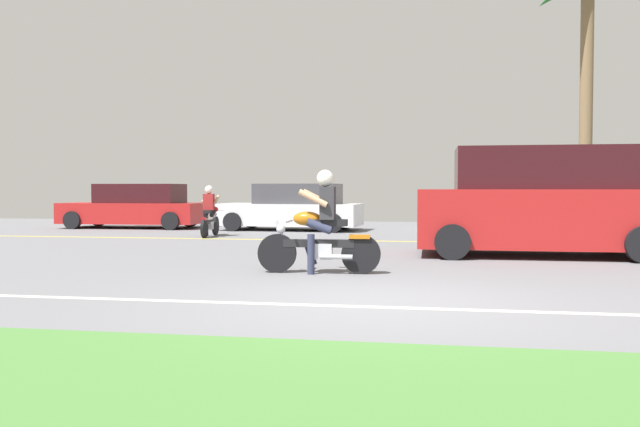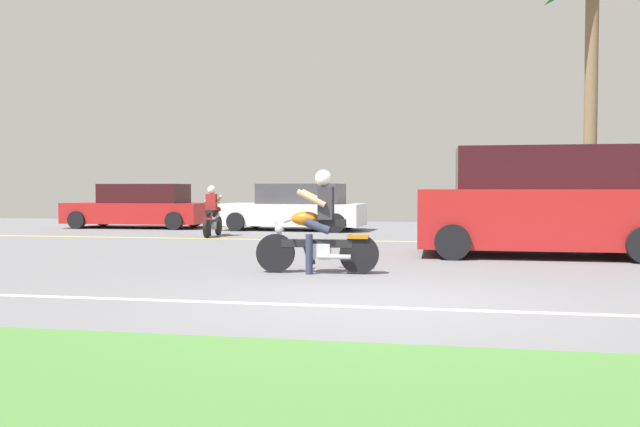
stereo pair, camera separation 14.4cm
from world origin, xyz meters
TOP-DOWN VIEW (x-y plane):
  - ground at (0.00, 3.00)m, footprint 56.00×30.00m
  - lane_line_near at (0.00, -0.33)m, footprint 50.40×0.12m
  - lane_line_far at (0.00, 8.57)m, footprint 50.40×0.12m
  - motorcyclist at (-1.08, 2.37)m, footprint 1.86×0.61m
  - suv_nearby at (2.57, 5.63)m, footprint 4.66×2.24m
  - parked_car_0 at (-8.89, 12.57)m, footprint 4.52×1.93m
  - parked_car_1 at (-3.65, 12.31)m, footprint 4.37×2.14m
  - parked_car_2 at (2.57, 13.64)m, footprint 3.88×1.96m
  - motorcyclist_distant at (-5.26, 9.38)m, footprint 0.53×1.62m

SIDE VIEW (x-z plane):
  - ground at x=0.00m, z-range -0.04..0.00m
  - lane_line_near at x=0.00m, z-range 0.00..0.01m
  - lane_line_far at x=0.00m, z-range 0.00..0.01m
  - motorcyclist_distant at x=-5.26m, z-range -0.10..1.25m
  - motorcyclist at x=-1.08m, z-range -0.12..1.43m
  - parked_car_1 at x=-3.65m, z-range -0.04..1.38m
  - parked_car_0 at x=-8.89m, z-range -0.04..1.38m
  - parked_car_2 at x=2.57m, z-range -0.06..1.54m
  - suv_nearby at x=2.57m, z-range -0.03..2.01m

